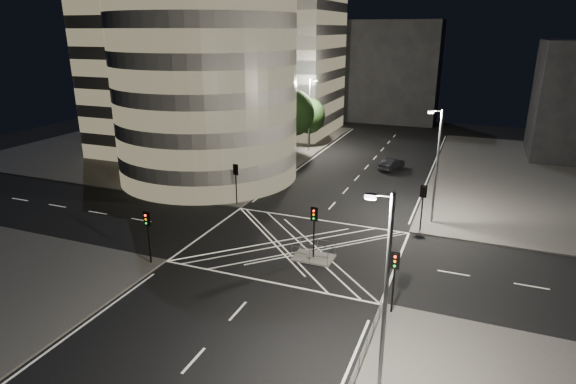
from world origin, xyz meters
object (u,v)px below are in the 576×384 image
at_px(central_island, 313,258).
at_px(traffic_signal_island, 314,223).
at_px(traffic_signal_nr, 394,271).
at_px(street_lamp_left_far, 309,112).
at_px(street_lamp_left_near, 253,139).
at_px(traffic_signal_fl, 236,177).
at_px(sedan, 392,164).
at_px(traffic_signal_fr, 423,199).
at_px(street_lamp_right_far, 436,163).
at_px(traffic_signal_nl, 148,228).
at_px(street_lamp_right_near, 384,293).

xyz_separation_m(central_island, traffic_signal_island, (0.00, 0.00, 2.84)).
height_order(traffic_signal_nr, street_lamp_left_far, street_lamp_left_far).
distance_m(traffic_signal_nr, street_lamp_left_near, 26.32).
distance_m(central_island, traffic_signal_fl, 13.91).
relative_size(street_lamp_left_near, sedan, 2.32).
distance_m(central_island, street_lamp_left_near, 18.52).
relative_size(traffic_signal_island, street_lamp_left_far, 0.40).
distance_m(traffic_signal_fr, traffic_signal_nr, 13.60).
distance_m(central_island, street_lamp_right_far, 13.98).
xyz_separation_m(street_lamp_right_far, sedan, (-6.36, 16.01, -4.83)).
bearing_deg(sedan, street_lamp_left_far, -5.02).
bearing_deg(sedan, street_lamp_left_near, 62.86).
xyz_separation_m(traffic_signal_fl, traffic_signal_island, (10.80, -8.30, 0.00)).
relative_size(central_island, traffic_signal_fl, 0.75).
bearing_deg(traffic_signal_nr, traffic_signal_nl, 180.00).
bearing_deg(traffic_signal_nl, street_lamp_left_far, 90.99).
bearing_deg(sedan, traffic_signal_island, 104.43).
bearing_deg(traffic_signal_island, street_lamp_right_far, 54.70).
bearing_deg(street_lamp_right_far, sedan, 111.68).
xyz_separation_m(central_island, traffic_signal_fl, (-10.80, 8.30, 2.84)).
relative_size(traffic_signal_nl, traffic_signal_fr, 1.00).
bearing_deg(traffic_signal_island, traffic_signal_nl, -153.86).
bearing_deg(street_lamp_left_near, traffic_signal_fl, -83.03).
bearing_deg(sedan, street_lamp_right_far, 128.42).
height_order(central_island, street_lamp_right_near, street_lamp_right_near).
bearing_deg(street_lamp_left_far, traffic_signal_nr, -63.64).
relative_size(traffic_signal_fl, traffic_signal_fr, 1.00).
height_order(traffic_signal_nr, sedan, traffic_signal_nr).
bearing_deg(street_lamp_left_near, traffic_signal_nr, -45.87).
relative_size(traffic_signal_nr, street_lamp_right_near, 0.40).
xyz_separation_m(traffic_signal_fl, traffic_signal_nl, (0.00, -13.60, 0.00)).
xyz_separation_m(traffic_signal_nl, street_lamp_left_near, (-0.64, 18.80, 2.63)).
bearing_deg(traffic_signal_fr, traffic_signal_nl, -142.31).
height_order(traffic_signal_fl, traffic_signal_island, same).
xyz_separation_m(street_lamp_right_far, street_lamp_right_near, (0.00, -23.00, 0.00)).
bearing_deg(traffic_signal_nr, traffic_signal_fl, 142.31).
height_order(traffic_signal_nl, street_lamp_right_near, street_lamp_right_near).
xyz_separation_m(traffic_signal_fl, street_lamp_left_far, (-0.64, 23.20, 2.63)).
distance_m(traffic_signal_fr, sedan, 19.21).
height_order(traffic_signal_fl, street_lamp_left_near, street_lamp_left_near).
distance_m(traffic_signal_nr, traffic_signal_island, 8.62).
relative_size(traffic_signal_nr, sedan, 0.93).
height_order(traffic_signal_nl, street_lamp_left_near, street_lamp_left_near).
bearing_deg(traffic_signal_fl, central_island, -37.54).
height_order(traffic_signal_island, street_lamp_left_far, street_lamp_left_far).
relative_size(traffic_signal_nr, traffic_signal_island, 1.00).
bearing_deg(traffic_signal_nl, sedan, 69.53).
xyz_separation_m(central_island, street_lamp_left_near, (-11.44, 13.50, 5.47)).
bearing_deg(traffic_signal_fr, street_lamp_left_near, 164.08).
relative_size(central_island, traffic_signal_nl, 0.75).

